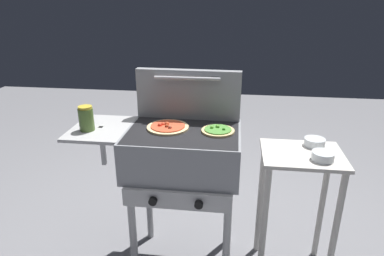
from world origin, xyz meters
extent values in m
cube|color=gray|center=(0.00, 0.00, 0.78)|extent=(0.64, 0.48, 0.24)
cube|color=black|center=(0.00, 0.00, 0.90)|extent=(0.61, 0.46, 0.01)
cube|color=#BCBCBC|center=(-0.48, 0.00, 0.89)|extent=(0.32, 0.41, 0.02)
cube|color=#BCBCBC|center=(-0.48, 0.00, 0.78)|extent=(0.02, 0.02, 0.24)
cube|color=#BCBCBC|center=(0.00, -0.25, 0.61)|extent=(0.58, 0.02, 0.10)
cylinder|color=black|center=(-0.12, -0.28, 0.61)|extent=(0.04, 0.02, 0.04)
cylinder|color=black|center=(0.12, -0.28, 0.61)|extent=(0.04, 0.02, 0.04)
cylinder|color=#BCBCBC|center=(-0.27, -0.19, 0.33)|extent=(0.04, 0.04, 0.66)
cylinder|color=#BCBCBC|center=(0.27, -0.19, 0.33)|extent=(0.04, 0.04, 0.66)
cylinder|color=#BCBCBC|center=(-0.27, 0.19, 0.33)|extent=(0.04, 0.04, 0.66)
cylinder|color=#BCBCBC|center=(0.27, 0.19, 0.33)|extent=(0.04, 0.04, 0.66)
cube|color=gray|center=(0.00, 0.21, 1.05)|extent=(0.63, 0.07, 0.30)
cylinder|color=#B7B7BC|center=(0.00, 0.17, 1.16)|extent=(0.38, 0.02, 0.02)
cylinder|color=beige|center=(-0.09, 0.03, 0.91)|extent=(0.24, 0.24, 0.01)
cylinder|color=#D14C2D|center=(-0.09, 0.03, 0.92)|extent=(0.20, 0.20, 0.01)
sphere|color=#D6512B|center=(-0.10, 0.04, 0.92)|extent=(0.02, 0.02, 0.02)
sphere|color=#E05332|center=(-0.12, 0.04, 0.92)|extent=(0.02, 0.02, 0.02)
sphere|color=#A34122|center=(-0.09, 0.01, 0.92)|extent=(0.02, 0.02, 0.02)
sphere|color=#EF3F27|center=(-0.14, 0.02, 0.92)|extent=(0.02, 0.02, 0.02)
sphere|color=#A64C33|center=(-0.07, -0.01, 0.92)|extent=(0.02, 0.02, 0.02)
cylinder|color=#E0C17F|center=(0.19, 0.01, 0.91)|extent=(0.18, 0.18, 0.01)
cylinder|color=#4C8C38|center=(0.19, 0.01, 0.92)|extent=(0.15, 0.15, 0.01)
sphere|color=#3F912B|center=(0.23, 0.00, 0.92)|extent=(0.02, 0.02, 0.02)
sphere|color=#54992F|center=(0.19, 0.03, 0.92)|extent=(0.02, 0.02, 0.02)
sphere|color=#559D2D|center=(0.16, 0.02, 0.92)|extent=(0.02, 0.02, 0.02)
cylinder|color=#4C6B2D|center=(-0.53, -0.06, 0.96)|extent=(0.08, 0.08, 0.13)
cylinder|color=gold|center=(-0.53, -0.06, 1.03)|extent=(0.08, 0.08, 0.01)
cube|color=beige|center=(0.66, 0.00, 0.79)|extent=(0.44, 0.36, 0.02)
cylinder|color=beige|center=(0.47, -0.15, 0.39)|extent=(0.04, 0.04, 0.78)
cylinder|color=beige|center=(0.85, -0.15, 0.39)|extent=(0.04, 0.04, 0.78)
cylinder|color=beige|center=(0.47, 0.15, 0.39)|extent=(0.04, 0.04, 0.78)
cylinder|color=beige|center=(0.85, 0.15, 0.39)|extent=(0.04, 0.04, 0.78)
cylinder|color=silver|center=(0.74, 0.11, 0.83)|extent=(0.12, 0.12, 0.04)
cylinder|color=maroon|center=(0.74, 0.11, 0.82)|extent=(0.10, 0.10, 0.02)
cylinder|color=silver|center=(0.75, -0.07, 0.83)|extent=(0.12, 0.12, 0.04)
cylinder|color=maroon|center=(0.75, -0.07, 0.82)|extent=(0.09, 0.09, 0.02)
camera|label=1|loc=(0.27, -1.75, 1.61)|focal=32.02mm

